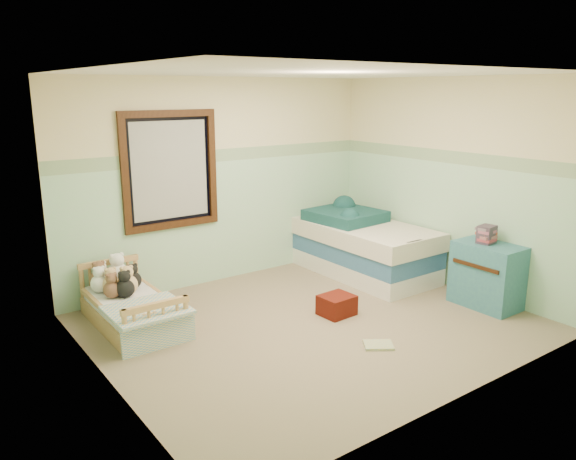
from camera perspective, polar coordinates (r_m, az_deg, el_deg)
floor at (r=5.86m, az=2.52°, el=-9.59°), size 4.20×3.60×0.02m
ceiling at (r=5.37m, az=2.82°, el=15.86°), size 4.20×3.60×0.02m
wall_back at (r=6.95m, az=-6.70°, el=4.95°), size 4.20×0.04×2.50m
wall_front at (r=4.27m, az=17.97°, el=-1.46°), size 4.20×0.04×2.50m
wall_left at (r=4.50m, az=-18.67°, el=-0.72°), size 0.04×3.60×2.50m
wall_right at (r=6.97m, az=16.30°, el=4.51°), size 0.04×3.60×2.50m
wainscot_mint at (r=7.03m, az=-6.52°, el=0.91°), size 4.20×0.01×1.50m
border_strip at (r=6.89m, az=-6.71°, el=7.60°), size 4.20×0.01×0.15m
window_frame at (r=6.57m, az=-11.91°, el=5.98°), size 1.16×0.06×1.36m
window_blinds at (r=6.58m, az=-11.95°, el=5.99°), size 0.92×0.01×1.12m
toddler_bed_frame at (r=5.99m, az=-15.58°, el=-8.60°), size 0.66×1.32×0.17m
toddler_mattress at (r=5.94m, az=-15.68°, el=-7.31°), size 0.60×1.27×0.12m
patchwork_quilt at (r=5.55m, az=-14.20°, el=-7.91°), size 0.72×0.66×0.03m
plush_bed_brown at (r=6.29m, az=-18.68°, el=-4.77°), size 0.20×0.20×0.20m
plush_bed_white at (r=6.34m, az=-16.98°, el=-4.31°), size 0.24×0.24×0.24m
plush_bed_tan at (r=6.10m, az=-17.59°, el=-5.32°), size 0.19×0.19×0.19m
plush_bed_dark at (r=6.17m, az=-15.57°, el=-4.96°), size 0.19×0.19×0.19m
plush_floor_cream at (r=5.54m, az=-14.44°, el=-10.01°), size 0.24×0.24×0.24m
plush_floor_tan at (r=5.50m, az=-13.86°, el=-10.29°), size 0.22×0.22×0.22m
twin_bed_frame at (r=7.41m, az=7.59°, el=-3.57°), size 0.96×1.93×0.22m
twin_boxspring at (r=7.35m, az=7.65°, el=-1.93°), size 0.96×1.93×0.22m
twin_mattress at (r=7.29m, az=7.70°, el=-0.27°), size 1.00×1.96×0.22m
teal_blanket at (r=7.43m, az=5.87°, el=1.48°), size 0.89×0.93×0.14m
dresser at (r=6.57m, az=19.67°, el=-4.37°), size 0.45×0.71×0.71m
book_stack at (r=6.47m, az=19.62°, el=-0.43°), size 0.22×0.18×0.20m
red_pillow at (r=6.05m, az=5.00°, el=-7.65°), size 0.36×0.32×0.22m
floor_book at (r=5.43m, az=9.21°, el=-11.52°), size 0.34×0.32×0.02m
extra_plush_0 at (r=5.94m, az=-16.29°, el=-5.73°), size 0.19×0.19×0.19m
extra_plush_1 at (r=6.00m, az=-16.07°, el=-5.41°), size 0.21×0.21×0.21m
extra_plush_2 at (r=6.16m, az=-18.66°, el=-5.21°), size 0.19×0.19×0.19m
extra_plush_3 at (r=6.40m, az=-16.84°, el=-4.47°), size 0.16×0.16×0.16m
extra_plush_4 at (r=6.32m, az=-18.53°, el=-4.71°), size 0.19×0.19×0.19m
extra_plush_5 at (r=5.96m, az=-17.52°, el=-5.81°), size 0.18×0.18×0.18m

